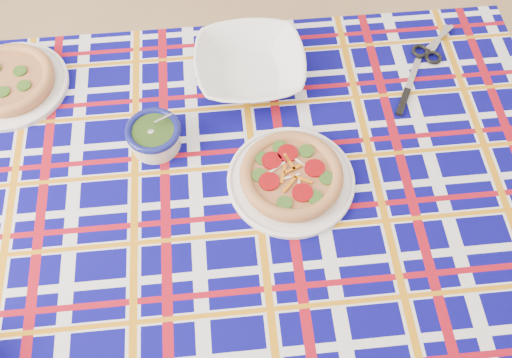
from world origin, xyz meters
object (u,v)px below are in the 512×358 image
object	(u,v)px
dining_table	(227,199)
serving_bowl	(250,67)
main_focaccia_plate	(291,175)
pesto_bowl	(154,135)

from	to	relation	value
dining_table	serving_bowl	distance (m)	0.31
serving_bowl	main_focaccia_plate	bearing A→B (deg)	-91.52
pesto_bowl	serving_bowl	bearing A→B (deg)	25.58
dining_table	serving_bowl	size ratio (longest dim) A/B	6.30
main_focaccia_plate	serving_bowl	size ratio (longest dim) A/B	1.08
serving_bowl	pesto_bowl	bearing A→B (deg)	-154.42
dining_table	main_focaccia_plate	xyz separation A→B (m)	(0.13, -0.04, 0.09)
main_focaccia_plate	pesto_bowl	bearing A→B (deg)	143.51
dining_table	pesto_bowl	distance (m)	0.21
dining_table	pesto_bowl	xyz separation A→B (m)	(-0.11, 0.14, 0.10)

